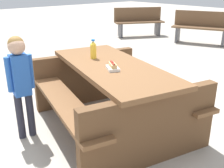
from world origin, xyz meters
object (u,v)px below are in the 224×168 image
picnic_table (112,91)px  hotdog_tray (113,67)px  soda_bottle (93,50)px  park_bench_near (201,27)px  child_in_coat (20,75)px  park_bench_mid (139,21)px

picnic_table → hotdog_tray: 0.38m
picnic_table → soda_bottle: soda_bottle is taller
soda_bottle → park_bench_near: size_ratio=0.15×
soda_bottle → child_in_coat: size_ratio=0.20×
hotdog_tray → child_in_coat: bearing=-127.8°
park_bench_mid → soda_bottle: bearing=-51.6°
child_in_coat → park_bench_near: 5.80m
picnic_table → hotdog_tray: hotdog_tray is taller
hotdog_tray → park_bench_mid: bearing=131.4°
park_bench_near → park_bench_mid: size_ratio=1.01×
hotdog_tray → child_in_coat: 0.94m
child_in_coat → park_bench_mid: size_ratio=0.73×
picnic_table → park_bench_mid: bearing=131.0°
hotdog_tray → child_in_coat: child_in_coat is taller
hotdog_tray → park_bench_near: size_ratio=0.14×
hotdog_tray → child_in_coat: (-0.57, -0.74, -0.08)m
picnic_table → park_bench_near: bearing=111.3°
soda_bottle → child_in_coat: bearing=-96.9°
picnic_table → park_bench_mid: park_bench_mid is taller
picnic_table → soda_bottle: 0.53m
child_in_coat → park_bench_near: (-1.42, 5.61, -0.26)m
picnic_table → hotdog_tray: size_ratio=9.88×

